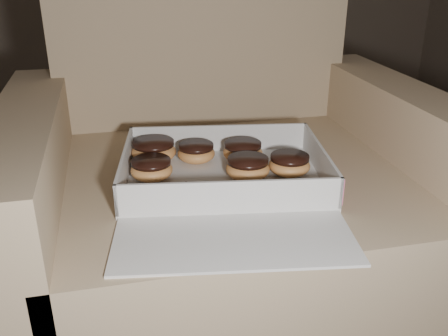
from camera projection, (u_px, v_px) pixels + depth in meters
name	position (u px, v px, depth m)	size (l,w,h in m)	color
armchair	(225.00, 206.00, 1.21)	(0.96, 0.81, 1.00)	#9F8665
bakery_box	(227.00, 183.00, 0.99)	(0.47, 0.53, 0.07)	silver
donut_a	(196.00, 152.00, 1.09)	(0.08, 0.08, 0.04)	#D68B4A
donut_b	(152.00, 169.00, 1.01)	(0.09, 0.09, 0.04)	#D68B4A
donut_c	(248.00, 168.00, 1.01)	(0.09, 0.09, 0.04)	#D68B4A
donut_d	(154.00, 151.00, 1.09)	(0.10, 0.10, 0.05)	#D68B4A
donut_e	(243.00, 151.00, 1.10)	(0.09, 0.09, 0.04)	#D68B4A
donut_f	(289.00, 164.00, 1.03)	(0.09, 0.09, 0.04)	#D68B4A
crumb_a	(186.00, 183.00, 1.00)	(0.01, 0.01, 0.00)	black
crumb_b	(188.00, 184.00, 0.99)	(0.01, 0.01, 0.00)	black
crumb_c	(302.00, 190.00, 0.97)	(0.01, 0.01, 0.00)	black
crumb_d	(132.00, 196.00, 0.94)	(0.01, 0.01, 0.00)	black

